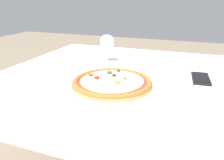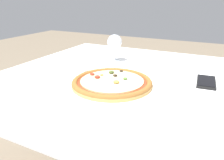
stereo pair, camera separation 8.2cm
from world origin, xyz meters
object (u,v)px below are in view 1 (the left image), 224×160
object	(u,v)px
dining_table	(158,97)
wine_glass_far_left	(107,43)
pizza_plate	(112,83)
fork	(86,68)
cell_phone	(201,78)

from	to	relation	value
dining_table	wine_glass_far_left	world-z (taller)	wine_glass_far_left
dining_table	pizza_plate	world-z (taller)	pizza_plate
dining_table	fork	bearing A→B (deg)	172.87
fork	pizza_plate	bearing A→B (deg)	-42.27
wine_glass_far_left	fork	bearing A→B (deg)	-107.39
fork	wine_glass_far_left	distance (m)	0.19
wine_glass_far_left	cell_phone	bearing A→B (deg)	-15.12
fork	wine_glass_far_left	size ratio (longest dim) A/B	1.19
dining_table	cell_phone	distance (m)	0.19
wine_glass_far_left	cell_phone	size ratio (longest dim) A/B	0.95
pizza_plate	wine_glass_far_left	world-z (taller)	wine_glass_far_left
dining_table	cell_phone	size ratio (longest dim) A/B	9.59
pizza_plate	fork	world-z (taller)	pizza_plate
wine_glass_far_left	dining_table	bearing A→B (deg)	-32.55
pizza_plate	wine_glass_far_left	size ratio (longest dim) A/B	2.37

